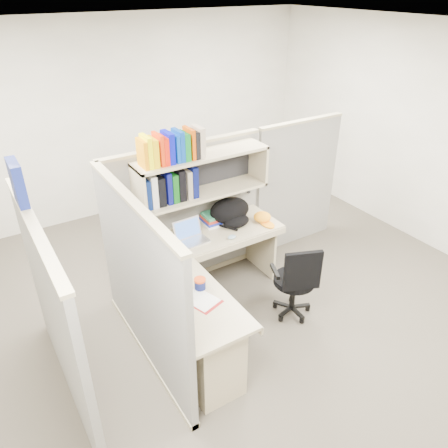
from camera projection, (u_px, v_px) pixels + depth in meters
ground at (231, 321)px, 4.47m from camera, size 6.00×6.00×0.00m
room_shell at (232, 175)px, 3.67m from camera, size 6.00×6.00×6.00m
cubicle at (174, 235)px, 4.19m from camera, size 3.79×1.84×1.95m
desk at (210, 318)px, 3.85m from camera, size 1.74×1.75×0.73m
laptop at (192, 233)px, 4.36m from camera, size 0.32×0.32×0.22m
backpack at (233, 212)px, 4.68m from camera, size 0.53×0.45×0.27m
orange_cap at (262, 217)px, 4.77m from camera, size 0.20×0.23×0.10m
snack_canister at (200, 284)px, 3.73m from camera, size 0.10×0.10×0.10m
tissue_box at (174, 312)px, 3.35m from camera, size 0.15×0.15×0.19m
mouse at (232, 237)px, 4.47m from camera, size 0.10×0.07×0.04m
paper_cup at (194, 226)px, 4.62m from camera, size 0.08×0.08×0.09m
book_stack at (211, 219)px, 4.72m from camera, size 0.18×0.24×0.11m
loose_paper at (201, 299)px, 3.63m from camera, size 0.28×0.32×0.00m
task_chair at (294, 291)px, 4.39m from camera, size 0.51×0.47×0.88m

